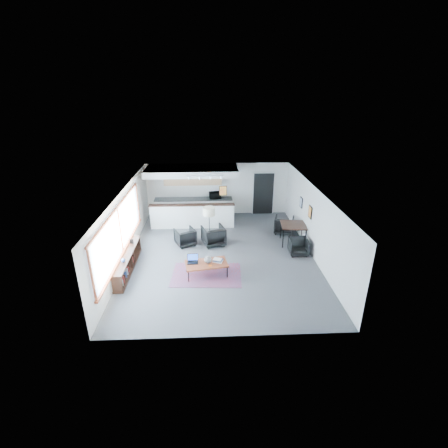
{
  "coord_description": "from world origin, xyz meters",
  "views": [
    {
      "loc": [
        -0.37,
        -11.12,
        5.95
      ],
      "look_at": [
        0.14,
        0.4,
        1.11
      ],
      "focal_mm": 26.0,
      "sensor_mm": 36.0,
      "label": 1
    }
  ],
  "objects_px": {
    "dining_table": "(293,226)",
    "dining_chair_near": "(298,247)",
    "armchair_right": "(213,235)",
    "dining_chair_far": "(284,226)",
    "coffee_table": "(206,264)",
    "microwave": "(215,195)",
    "ceramic_pot": "(208,260)",
    "floor_lamp": "(209,213)",
    "book_stack": "(218,260)",
    "laptop": "(193,260)",
    "armchair_left": "(185,236)"
  },
  "relations": [
    {
      "from": "book_stack",
      "to": "armchair_right",
      "type": "relative_size",
      "value": 0.46
    },
    {
      "from": "dining_table",
      "to": "dining_chair_near",
      "type": "relative_size",
      "value": 1.79
    },
    {
      "from": "coffee_table",
      "to": "microwave",
      "type": "bearing_deg",
      "value": 75.89
    },
    {
      "from": "coffee_table",
      "to": "laptop",
      "type": "xyz_separation_m",
      "value": [
        -0.46,
        0.11,
        0.11
      ]
    },
    {
      "from": "dining_chair_near",
      "to": "floor_lamp",
      "type": "bearing_deg",
      "value": 167.57
    },
    {
      "from": "ceramic_pot",
      "to": "armchair_right",
      "type": "height_order",
      "value": "armchair_right"
    },
    {
      "from": "dining_table",
      "to": "armchair_right",
      "type": "bearing_deg",
      "value": 179.65
    },
    {
      "from": "book_stack",
      "to": "laptop",
      "type": "bearing_deg",
      "value": 179.06
    },
    {
      "from": "armchair_right",
      "to": "dining_chair_far",
      "type": "relative_size",
      "value": 1.24
    },
    {
      "from": "laptop",
      "to": "microwave",
      "type": "xyz_separation_m",
      "value": [
        0.87,
        5.5,
        0.58
      ]
    },
    {
      "from": "ceramic_pot",
      "to": "floor_lamp",
      "type": "bearing_deg",
      "value": 88.58
    },
    {
      "from": "armchair_left",
      "to": "dining_chair_near",
      "type": "bearing_deg",
      "value": 142.18
    },
    {
      "from": "dining_chair_near",
      "to": "ceramic_pot",
      "type": "bearing_deg",
      "value": -157.23
    },
    {
      "from": "dining_table",
      "to": "microwave",
      "type": "distance_m",
      "value": 4.54
    },
    {
      "from": "dining_chair_near",
      "to": "book_stack",
      "type": "bearing_deg",
      "value": -156.69
    },
    {
      "from": "dining_chair_far",
      "to": "coffee_table",
      "type": "bearing_deg",
      "value": 62.03
    },
    {
      "from": "armchair_right",
      "to": "coffee_table",
      "type": "bearing_deg",
      "value": 66.36
    },
    {
      "from": "coffee_table",
      "to": "ceramic_pot",
      "type": "relative_size",
      "value": 5.81
    },
    {
      "from": "coffee_table",
      "to": "dining_chair_near",
      "type": "xyz_separation_m",
      "value": [
        3.53,
        1.36,
        -0.12
      ]
    },
    {
      "from": "laptop",
      "to": "floor_lamp",
      "type": "xyz_separation_m",
      "value": [
        0.58,
        2.09,
        0.92
      ]
    },
    {
      "from": "laptop",
      "to": "floor_lamp",
      "type": "bearing_deg",
      "value": 73.79
    },
    {
      "from": "book_stack",
      "to": "dining_chair_near",
      "type": "xyz_separation_m",
      "value": [
        3.14,
        1.27,
        -0.21
      ]
    },
    {
      "from": "armchair_left",
      "to": "floor_lamp",
      "type": "distance_m",
      "value": 1.47
    },
    {
      "from": "dining_table",
      "to": "microwave",
      "type": "xyz_separation_m",
      "value": [
        -3.13,
        3.27,
        0.35
      ]
    },
    {
      "from": "coffee_table",
      "to": "microwave",
      "type": "xyz_separation_m",
      "value": [
        0.41,
        5.61,
        0.69
      ]
    },
    {
      "from": "armchair_left",
      "to": "dining_table",
      "type": "relative_size",
      "value": 0.7
    },
    {
      "from": "floor_lamp",
      "to": "dining_chair_far",
      "type": "relative_size",
      "value": 2.39
    },
    {
      "from": "laptop",
      "to": "armchair_left",
      "type": "distance_m",
      "value": 2.31
    },
    {
      "from": "dining_chair_near",
      "to": "microwave",
      "type": "height_order",
      "value": "microwave"
    },
    {
      "from": "ceramic_pot",
      "to": "dining_chair_near",
      "type": "distance_m",
      "value": 3.74
    },
    {
      "from": "dining_chair_far",
      "to": "microwave",
      "type": "height_order",
      "value": "microwave"
    },
    {
      "from": "armchair_right",
      "to": "microwave",
      "type": "relative_size",
      "value": 1.53
    },
    {
      "from": "laptop",
      "to": "microwave",
      "type": "relative_size",
      "value": 0.65
    },
    {
      "from": "armchair_right",
      "to": "microwave",
      "type": "distance_m",
      "value": 3.33
    },
    {
      "from": "book_stack",
      "to": "microwave",
      "type": "relative_size",
      "value": 0.71
    },
    {
      "from": "dining_table",
      "to": "dining_chair_far",
      "type": "xyz_separation_m",
      "value": [
        -0.13,
        1.05,
        -0.42
      ]
    },
    {
      "from": "laptop",
      "to": "microwave",
      "type": "bearing_deg",
      "value": 80.19
    },
    {
      "from": "armchair_right",
      "to": "microwave",
      "type": "height_order",
      "value": "microwave"
    },
    {
      "from": "dining_table",
      "to": "dining_chair_far",
      "type": "bearing_deg",
      "value": 97.25
    },
    {
      "from": "dining_table",
      "to": "dining_chair_far",
      "type": "distance_m",
      "value": 1.14
    },
    {
      "from": "microwave",
      "to": "dining_table",
      "type": "bearing_deg",
      "value": -54.97
    },
    {
      "from": "coffee_table",
      "to": "microwave",
      "type": "height_order",
      "value": "microwave"
    },
    {
      "from": "ceramic_pot",
      "to": "floor_lamp",
      "type": "relative_size",
      "value": 0.16
    },
    {
      "from": "dining_table",
      "to": "dining_chair_near",
      "type": "bearing_deg",
      "value": -90.58
    },
    {
      "from": "book_stack",
      "to": "dining_table",
      "type": "bearing_deg",
      "value": 35.41
    },
    {
      "from": "ceramic_pot",
      "to": "floor_lamp",
      "type": "height_order",
      "value": "floor_lamp"
    },
    {
      "from": "armchair_right",
      "to": "dining_chair_near",
      "type": "relative_size",
      "value": 1.42
    },
    {
      "from": "dining_chair_far",
      "to": "armchair_left",
      "type": "bearing_deg",
      "value": 30.47
    },
    {
      "from": "floor_lamp",
      "to": "microwave",
      "type": "height_order",
      "value": "floor_lamp"
    },
    {
      "from": "laptop",
      "to": "ceramic_pot",
      "type": "distance_m",
      "value": 0.54
    }
  ]
}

